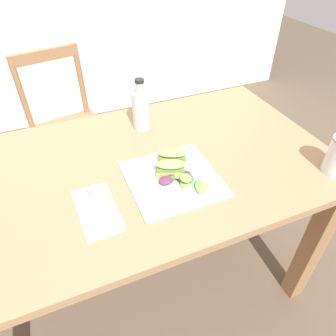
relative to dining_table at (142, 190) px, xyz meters
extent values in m
plane|color=brown|center=(0.05, -0.01, -0.62)|extent=(8.01, 8.01, 0.00)
cube|color=#997551|center=(0.00, 0.00, 0.11)|extent=(1.38, 0.80, 0.03)
cube|color=#8E6642|center=(0.62, -0.33, -0.26)|extent=(0.07, 0.07, 0.71)
cube|color=#8E6642|center=(0.62, 0.33, -0.26)|extent=(0.07, 0.07, 0.71)
cylinder|color=#8E6642|center=(-0.30, 0.58, -0.40)|extent=(0.03, 0.03, 0.43)
cylinder|color=#8E6642|center=(0.03, 0.64, -0.40)|extent=(0.03, 0.03, 0.43)
cylinder|color=#8E6642|center=(-0.37, 0.91, -0.40)|extent=(0.03, 0.03, 0.43)
cylinder|color=#8E6642|center=(-0.04, 0.98, -0.40)|extent=(0.03, 0.03, 0.43)
cube|color=#8E6642|center=(-0.17, 0.78, -0.18)|extent=(0.47, 0.47, 0.02)
cylinder|color=#8E6642|center=(-0.37, 0.92, 0.04)|extent=(0.03, 0.03, 0.42)
cylinder|color=#8E6642|center=(-0.04, 0.99, 0.04)|extent=(0.03, 0.03, 0.42)
cube|color=#8E6642|center=(-0.21, 0.95, 0.22)|extent=(0.36, 0.10, 0.06)
cube|color=silver|center=(0.07, -0.12, 0.13)|extent=(0.29, 0.29, 0.01)
cube|color=tan|center=(0.07, -0.10, 0.15)|extent=(0.10, 0.08, 0.02)
cube|color=#518438|center=(0.08, -0.10, 0.16)|extent=(0.10, 0.08, 0.01)
ellipsoid|color=tan|center=(0.07, -0.10, 0.18)|extent=(0.11, 0.08, 0.02)
cube|color=tan|center=(0.10, -0.05, 0.15)|extent=(0.10, 0.08, 0.02)
cube|color=#518438|center=(0.10, -0.04, 0.16)|extent=(0.10, 0.08, 0.01)
ellipsoid|color=tan|center=(0.10, -0.05, 0.18)|extent=(0.11, 0.08, 0.02)
ellipsoid|color=#84A84C|center=(0.10, -0.17, 0.14)|extent=(0.06, 0.06, 0.01)
ellipsoid|color=#602D47|center=(0.04, -0.13, 0.14)|extent=(0.06, 0.05, 0.02)
ellipsoid|color=#4C2338|center=(0.08, -0.12, 0.15)|extent=(0.07, 0.04, 0.02)
ellipsoid|color=#84A84C|center=(0.09, -0.14, 0.15)|extent=(0.05, 0.04, 0.01)
ellipsoid|color=#84A84C|center=(0.14, -0.21, 0.14)|extent=(0.06, 0.06, 0.01)
ellipsoid|color=#84A84C|center=(0.10, -0.17, 0.16)|extent=(0.04, 0.05, 0.02)
ellipsoid|color=#6B9E47|center=(0.13, -0.19, 0.14)|extent=(0.05, 0.06, 0.01)
ellipsoid|color=#602D47|center=(0.11, -0.14, 0.15)|extent=(0.04, 0.04, 0.02)
ellipsoid|color=#3D7033|center=(0.11, -0.16, 0.15)|extent=(0.03, 0.05, 0.01)
ellipsoid|color=#84A84C|center=(0.09, -0.13, 0.15)|extent=(0.04, 0.04, 0.02)
ellipsoid|color=#3D7033|center=(0.06, -0.11, 0.14)|extent=(0.06, 0.07, 0.02)
cube|color=silver|center=(-0.19, -0.16, 0.13)|extent=(0.12, 0.22, 0.00)
cube|color=silver|center=(-0.19, -0.18, 0.13)|extent=(0.02, 0.14, 0.00)
cube|color=silver|center=(-0.19, -0.09, 0.13)|extent=(0.03, 0.05, 0.00)
cube|color=#38383D|center=(-0.18, -0.08, 0.13)|extent=(0.00, 0.03, 0.00)
cube|color=#38383D|center=(-0.19, -0.08, 0.13)|extent=(0.00, 0.03, 0.00)
cube|color=#38383D|center=(-0.20, -0.08, 0.13)|extent=(0.00, 0.03, 0.00)
cylinder|color=black|center=(0.09, 0.23, 0.18)|extent=(0.06, 0.06, 0.11)
cylinder|color=#B2BCB7|center=(0.09, 0.23, 0.20)|extent=(0.07, 0.07, 0.15)
cylinder|color=#B2BCB7|center=(0.09, 0.23, 0.30)|extent=(0.03, 0.03, 0.04)
cylinder|color=black|center=(0.09, 0.23, 0.33)|extent=(0.04, 0.04, 0.01)
camera|label=1|loc=(-0.23, -0.81, 0.80)|focal=32.73mm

